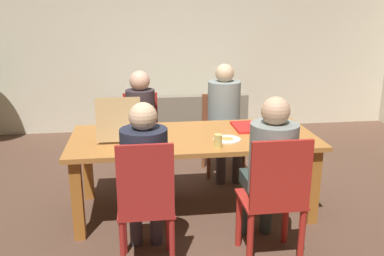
# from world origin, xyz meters

# --- Properties ---
(ground_plane) EXTENTS (20.00, 20.00, 0.00)m
(ground_plane) POSITION_xyz_m (0.00, 0.00, 0.00)
(ground_plane) COLOR brown
(back_wall) EXTENTS (7.11, 0.12, 2.62)m
(back_wall) POSITION_xyz_m (0.00, 2.77, 1.31)
(back_wall) COLOR beige
(back_wall) RESTS_ON ground
(dining_table) EXTENTS (2.17, 0.95, 0.72)m
(dining_table) POSITION_xyz_m (0.00, 0.00, 0.63)
(dining_table) COLOR #B47134
(dining_table) RESTS_ON ground
(chair_0) EXTENTS (0.45, 0.41, 0.88)m
(chair_0) POSITION_xyz_m (0.46, 0.95, 0.49)
(chair_0) COLOR brown
(chair_0) RESTS_ON ground
(person_0) EXTENTS (0.36, 0.55, 1.25)m
(person_0) POSITION_xyz_m (0.46, 0.81, 0.73)
(person_0) COLOR #423E42
(person_0) RESTS_ON ground
(chair_1) EXTENTS (0.40, 0.41, 0.91)m
(chair_1) POSITION_xyz_m (-0.45, 0.94, 0.50)
(chair_1) COLOR #B42521
(chair_1) RESTS_ON ground
(person_1) EXTENTS (0.31, 0.52, 1.19)m
(person_1) POSITION_xyz_m (-0.45, 0.79, 0.70)
(person_1) COLOR #3C373C
(person_1) RESTS_ON ground
(chair_2) EXTENTS (0.45, 0.39, 0.98)m
(chair_2) POSITION_xyz_m (0.46, -0.91, 0.52)
(chair_2) COLOR red
(chair_2) RESTS_ON ground
(person_2) EXTENTS (0.34, 0.56, 1.24)m
(person_2) POSITION_xyz_m (0.46, -0.77, 0.73)
(person_2) COLOR #313E39
(person_2) RESTS_ON ground
(chair_3) EXTENTS (0.39, 0.39, 0.99)m
(chair_3) POSITION_xyz_m (-0.45, -0.91, 0.54)
(chair_3) COLOR #AF2825
(chair_3) RESTS_ON ground
(person_3) EXTENTS (0.33, 0.50, 1.23)m
(person_3) POSITION_xyz_m (-0.45, -0.77, 0.72)
(person_3) COLOR #413942
(person_3) RESTS_ON ground
(pizza_box_0) EXTENTS (0.37, 0.37, 0.02)m
(pizza_box_0) POSITION_xyz_m (0.60, 0.16, 0.74)
(pizza_box_0) COLOR red
(pizza_box_0) RESTS_ON dining_table
(pizza_box_1) EXTENTS (0.37, 0.44, 0.39)m
(pizza_box_1) POSITION_xyz_m (-0.65, 0.05, 0.78)
(pizza_box_1) COLOR tan
(pizza_box_1) RESTS_ON dining_table
(plate_0) EXTENTS (0.26, 0.26, 0.01)m
(plate_0) POSITION_xyz_m (-0.50, -0.29, 0.73)
(plate_0) COLOR white
(plate_0) RESTS_ON dining_table
(plate_1) EXTENTS (0.24, 0.24, 0.03)m
(plate_1) POSITION_xyz_m (0.27, -0.17, 0.73)
(plate_1) COLOR white
(plate_1) RESTS_ON dining_table
(drinking_glass_0) EXTENTS (0.07, 0.07, 0.11)m
(drinking_glass_0) POSITION_xyz_m (0.15, -0.36, 0.78)
(drinking_glass_0) COLOR #E2C867
(drinking_glass_0) RESTS_ON dining_table
(drinking_glass_1) EXTENTS (0.07, 0.07, 0.14)m
(drinking_glass_1) POSITION_xyz_m (0.51, -0.15, 0.80)
(drinking_glass_1) COLOR silver
(drinking_glass_1) RESTS_ON dining_table
(couch) EXTENTS (1.74, 0.89, 0.74)m
(couch) POSITION_xyz_m (0.07, 1.98, 0.26)
(couch) COLOR gray
(couch) RESTS_ON ground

